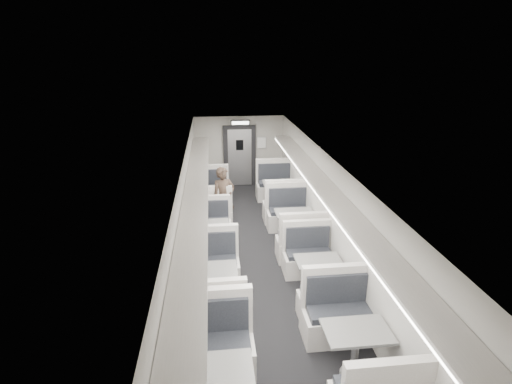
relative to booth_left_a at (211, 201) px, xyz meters
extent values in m
cube|color=black|center=(1.00, -3.46, -0.46)|extent=(3.00, 12.00, 0.12)
cube|color=silver|center=(1.00, -3.46, 2.06)|extent=(3.00, 12.00, 0.12)
cube|color=beige|center=(1.00, 2.60, 0.80)|extent=(3.00, 0.12, 2.40)
cube|color=beige|center=(-0.56, -3.46, 0.80)|extent=(0.12, 12.00, 2.40)
cube|color=beige|center=(2.56, -3.46, 0.80)|extent=(0.12, 12.00, 2.40)
cube|color=beige|center=(0.00, -0.80, -0.16)|extent=(1.09, 0.61, 0.46)
cube|color=black|center=(0.00, -0.77, 0.12)|extent=(0.97, 0.48, 0.10)
cube|color=beige|center=(0.00, -1.02, 0.43)|extent=(1.09, 0.12, 0.72)
cube|color=beige|center=(0.00, 0.80, -0.16)|extent=(1.09, 0.61, 0.46)
cube|color=black|center=(0.00, 0.77, 0.12)|extent=(0.97, 0.48, 0.10)
cube|color=beige|center=(0.00, 1.02, 0.43)|extent=(1.09, 0.12, 0.72)
cylinder|color=silver|center=(0.00, 0.00, -0.04)|extent=(0.10, 0.10, 0.71)
cylinder|color=silver|center=(0.00, 0.00, -0.38)|extent=(0.37, 0.37, 0.03)
cube|color=gray|center=(0.00, 0.00, 0.36)|extent=(0.91, 0.62, 0.04)
cube|color=beige|center=(0.00, -2.92, -0.19)|extent=(0.96, 0.53, 0.41)
cube|color=black|center=(0.00, -2.89, 0.06)|extent=(0.85, 0.43, 0.09)
cube|color=beige|center=(0.00, -3.11, 0.33)|extent=(0.96, 0.11, 0.63)
cube|color=beige|center=(0.00, -1.50, -0.19)|extent=(0.96, 0.53, 0.41)
cube|color=black|center=(0.00, -1.53, 0.06)|extent=(0.85, 0.43, 0.09)
cube|color=beige|center=(0.00, -1.31, 0.33)|extent=(0.96, 0.11, 0.63)
cylinder|color=silver|center=(0.00, -2.21, -0.08)|extent=(0.09, 0.09, 0.62)
cylinder|color=silver|center=(0.00, -2.21, -0.38)|extent=(0.33, 0.33, 0.03)
cube|color=gray|center=(0.00, -2.21, 0.26)|extent=(0.80, 0.54, 0.04)
cube|color=beige|center=(0.00, -5.22, -0.17)|extent=(1.08, 0.60, 0.46)
cube|color=black|center=(0.00, -5.19, 0.11)|extent=(0.96, 0.48, 0.10)
cube|color=beige|center=(0.00, -5.44, 0.42)|extent=(1.08, 0.12, 0.71)
cube|color=beige|center=(0.00, -3.63, -0.17)|extent=(1.08, 0.60, 0.46)
cube|color=black|center=(0.00, -3.66, 0.11)|extent=(0.96, 0.48, 0.10)
cube|color=beige|center=(0.00, -3.41, 0.42)|extent=(1.08, 0.12, 0.71)
cylinder|color=silver|center=(0.00, -4.42, -0.04)|extent=(0.10, 0.10, 0.70)
cylinder|color=silver|center=(0.00, -4.42, -0.38)|extent=(0.37, 0.37, 0.03)
cube|color=gray|center=(0.00, -4.42, 0.35)|extent=(0.89, 0.61, 0.04)
cube|color=beige|center=(0.00, -6.04, -0.15)|extent=(1.17, 0.65, 0.49)
cube|color=black|center=(0.00, -6.08, 0.15)|extent=(1.03, 0.52, 0.11)
cube|color=beige|center=(0.00, -5.81, 0.48)|extent=(1.17, 0.13, 0.77)
cube|color=gray|center=(0.00, -6.90, 0.41)|extent=(0.97, 0.66, 0.04)
cube|color=beige|center=(2.00, -0.69, -0.15)|extent=(1.16, 0.65, 0.49)
cube|color=black|center=(2.00, -0.66, 0.15)|extent=(1.03, 0.51, 0.11)
cube|color=beige|center=(2.00, -0.93, 0.48)|extent=(1.16, 0.13, 0.77)
cube|color=beige|center=(2.00, 1.02, -0.15)|extent=(1.16, 0.65, 0.49)
cube|color=black|center=(2.00, 0.98, 0.15)|extent=(1.03, 0.51, 0.11)
cube|color=beige|center=(2.00, 1.25, 0.48)|extent=(1.16, 0.13, 0.77)
cylinder|color=silver|center=(2.00, 0.16, -0.02)|extent=(0.11, 0.11, 0.75)
cylinder|color=silver|center=(2.00, 0.16, -0.38)|extent=(0.39, 0.39, 0.03)
cube|color=gray|center=(2.00, 0.16, 0.40)|extent=(0.96, 0.66, 0.04)
cube|color=beige|center=(2.00, -2.85, -0.16)|extent=(1.11, 0.62, 0.47)
cube|color=black|center=(2.00, -2.82, 0.13)|extent=(0.99, 0.49, 0.11)
cube|color=beige|center=(2.00, -3.08, 0.45)|extent=(1.11, 0.13, 0.74)
cube|color=beige|center=(2.00, -1.21, -0.16)|extent=(1.11, 0.62, 0.47)
cube|color=black|center=(2.00, -1.24, 0.13)|extent=(0.99, 0.49, 0.11)
cube|color=beige|center=(2.00, -0.98, 0.45)|extent=(1.11, 0.13, 0.74)
cylinder|color=silver|center=(2.00, -2.03, -0.03)|extent=(0.11, 0.11, 0.73)
cylinder|color=silver|center=(2.00, -2.03, -0.38)|extent=(0.38, 0.38, 0.03)
cube|color=gray|center=(2.00, -2.03, 0.37)|extent=(0.93, 0.63, 0.04)
cube|color=beige|center=(2.00, -5.03, -0.17)|extent=(1.04, 0.58, 0.44)
cube|color=black|center=(2.00, -5.00, 0.10)|extent=(0.92, 0.46, 0.10)
cube|color=beige|center=(2.00, -5.24, 0.39)|extent=(1.04, 0.12, 0.69)
cube|color=beige|center=(2.00, -3.50, -0.17)|extent=(1.04, 0.58, 0.44)
cube|color=black|center=(2.00, -3.53, 0.10)|extent=(0.92, 0.46, 0.10)
cube|color=beige|center=(2.00, -3.29, 0.39)|extent=(1.04, 0.12, 0.69)
cylinder|color=silver|center=(2.00, -4.26, -0.06)|extent=(0.10, 0.10, 0.68)
cylinder|color=silver|center=(2.00, -4.26, -0.38)|extent=(0.35, 0.35, 0.03)
cube|color=gray|center=(2.00, -4.26, 0.32)|extent=(0.86, 0.59, 0.04)
cube|color=beige|center=(2.00, -5.53, -0.16)|extent=(1.12, 0.62, 0.48)
cube|color=black|center=(2.00, -5.56, 0.13)|extent=(1.00, 0.50, 0.11)
cube|color=beige|center=(2.00, -5.30, 0.45)|extent=(1.12, 0.13, 0.74)
cylinder|color=silver|center=(2.00, -6.35, -0.03)|extent=(0.11, 0.11, 0.73)
cylinder|color=silver|center=(2.00, -6.35, -0.38)|extent=(0.38, 0.38, 0.03)
cube|color=gray|center=(2.00, -6.35, 0.38)|extent=(0.93, 0.64, 0.04)
imported|color=black|center=(0.33, -1.03, 0.44)|extent=(0.71, 0.58, 1.68)
cube|color=black|center=(-0.49, -0.06, 0.95)|extent=(0.02, 1.18, 0.84)
cube|color=black|center=(-0.49, -2.26, 0.95)|extent=(0.02, 1.18, 0.84)
cube|color=black|center=(-0.49, -4.46, 0.95)|extent=(0.02, 1.18, 0.84)
cube|color=black|center=(-0.49, -6.66, 0.95)|extent=(0.02, 1.18, 0.84)
cube|color=beige|center=(-0.26, -3.76, 1.52)|extent=(0.46, 10.40, 0.05)
cube|color=white|center=(-0.06, -3.76, 1.47)|extent=(0.05, 10.20, 0.04)
cube|color=beige|center=(2.26, -3.76, 1.52)|extent=(0.46, 10.40, 0.05)
cube|color=white|center=(2.06, -3.76, 1.47)|extent=(0.05, 10.20, 0.04)
cube|color=black|center=(1.00, 2.48, 0.65)|extent=(1.10, 0.10, 2.10)
cube|color=silver|center=(1.00, 2.45, 0.60)|extent=(0.80, 0.05, 1.95)
cube|color=black|center=(1.00, 2.41, 1.05)|extent=(0.25, 0.02, 0.35)
cube|color=black|center=(1.00, 1.99, 1.88)|extent=(0.62, 0.10, 0.16)
cube|color=white|center=(1.00, 1.93, 1.88)|extent=(0.54, 0.02, 0.10)
cube|color=white|center=(1.75, 2.46, 1.10)|extent=(0.32, 0.02, 0.40)
camera|label=1|loc=(0.09, -10.75, 4.09)|focal=28.00mm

